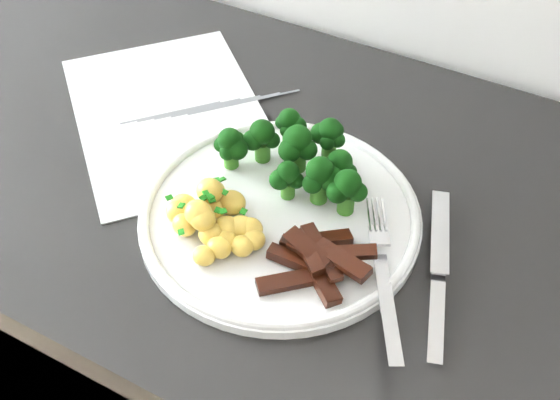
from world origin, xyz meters
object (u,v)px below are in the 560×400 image
recipe_paper (170,114)px  plate (280,214)px  counter (297,388)px  potatoes (214,218)px  broccoli (301,155)px  knife (437,292)px  fork (384,282)px  beef_strips (318,258)px

recipe_paper → plate: 0.22m
counter → potatoes: 0.47m
recipe_paper → broccoli: broccoli is taller
plate → broccoli: bearing=94.4°
broccoli → knife: size_ratio=0.88×
plate → fork: bearing=-16.0°
counter → recipe_paper: recipe_paper is taller
beef_strips → knife: size_ratio=0.55×
counter → fork: bearing=-33.9°
potatoes → fork: bearing=4.2°
knife → potatoes: bearing=-171.4°
beef_strips → fork: 0.07m
beef_strips → knife: (0.12, 0.03, -0.01)m
counter → knife: (0.18, -0.07, 0.44)m
broccoli → counter: bearing=-39.1°
counter → plate: 0.45m
broccoli → beef_strips: size_ratio=1.59×
broccoli → plate: bearing=-85.6°
recipe_paper → beef_strips: (0.27, -0.13, 0.02)m
plate → fork: fork is taller
recipe_paper → beef_strips: bearing=-26.3°
recipe_paper → fork: 0.36m
broccoli → potatoes: broccoli is taller
recipe_paper → potatoes: potatoes is taller
plate → potatoes: potatoes is taller
counter → plate: bearing=-93.6°
broccoli → knife: broccoli is taller
broccoli → beef_strips: bearing=-54.8°
counter → knife: bearing=-20.6°
fork → recipe_paper: bearing=159.2°
counter → plate: size_ratio=7.75×
recipe_paper → beef_strips: 0.30m
counter → beef_strips: 0.47m
plate → potatoes: 0.07m
counter → plate: (-0.00, -0.05, 0.44)m
fork → knife: (0.05, 0.02, -0.01)m
counter → recipe_paper: (-0.21, 0.04, 0.44)m
plate → beef_strips: bearing=-33.7°
beef_strips → counter: bearing=123.8°
potatoes → fork: size_ratio=0.61×
potatoes → recipe_paper: bearing=137.7°
potatoes → knife: potatoes is taller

